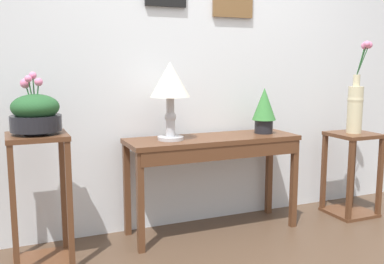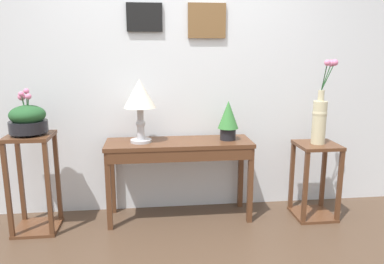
{
  "view_description": "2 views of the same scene",
  "coord_description": "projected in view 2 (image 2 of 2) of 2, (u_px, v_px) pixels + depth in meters",
  "views": [
    {
      "loc": [
        -1.38,
        -1.72,
        1.27
      ],
      "look_at": [
        -0.16,
        1.15,
        0.79
      ],
      "focal_mm": 41.2,
      "sensor_mm": 36.0,
      "label": 1
    },
    {
      "loc": [
        -0.22,
        -2.02,
        1.53
      ],
      "look_at": [
        0.16,
        1.3,
        0.79
      ],
      "focal_mm": 34.84,
      "sensor_mm": 36.0,
      "label": 2
    }
  ],
  "objects": [
    {
      "name": "console_table",
      "position": [
        179.0,
        153.0,
        3.33
      ],
      "size": [
        1.3,
        0.42,
        0.73
      ],
      "color": "#56331E",
      "rests_on": "ground"
    },
    {
      "name": "planter_bowl_wide_left",
      "position": [
        28.0,
        119.0,
        3.04
      ],
      "size": [
        0.31,
        0.31,
        0.38
      ],
      "color": "black",
      "rests_on": "pedestal_stand_left"
    },
    {
      "name": "flower_vase_tall_right",
      "position": [
        320.0,
        116.0,
        3.3
      ],
      "size": [
        0.19,
        0.19,
        0.75
      ],
      "color": "beige",
      "rests_on": "pedestal_stand_right"
    },
    {
      "name": "pedestal_stand_left",
      "position": [
        34.0,
        183.0,
        3.16
      ],
      "size": [
        0.36,
        0.36,
        0.85
      ],
      "color": "#56331E",
      "rests_on": "ground"
    },
    {
      "name": "back_wall_with_art",
      "position": [
        172.0,
        64.0,
        3.47
      ],
      "size": [
        9.0,
        0.13,
        2.8
      ],
      "color": "silver",
      "rests_on": "ground"
    },
    {
      "name": "table_lamp",
      "position": [
        140.0,
        98.0,
        3.21
      ],
      "size": [
        0.28,
        0.28,
        0.55
      ],
      "color": "#B7B7BC",
      "rests_on": "console_table"
    },
    {
      "name": "pedestal_stand_right",
      "position": [
        315.0,
        181.0,
        3.44
      ],
      "size": [
        0.36,
        0.36,
        0.7
      ],
      "color": "#56331E",
      "rests_on": "ground"
    },
    {
      "name": "potted_plant_on_console",
      "position": [
        228.0,
        118.0,
        3.34
      ],
      "size": [
        0.19,
        0.19,
        0.36
      ],
      "color": "black",
      "rests_on": "console_table"
    }
  ]
}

